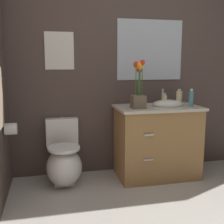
# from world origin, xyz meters

# --- Properties ---
(wall_back) EXTENTS (4.42, 0.05, 2.50)m
(wall_back) POSITION_xyz_m (0.20, 1.74, 1.25)
(wall_back) COLOR #4C3D38
(wall_back) RESTS_ON ground_plane
(toilet) EXTENTS (0.38, 0.59, 0.69)m
(toilet) POSITION_xyz_m (-0.85, 1.44, 0.24)
(toilet) COLOR white
(toilet) RESTS_ON ground_plane
(vanity_cabinet) EXTENTS (0.94, 0.56, 1.00)m
(vanity_cabinet) POSITION_xyz_m (0.21, 1.41, 0.42)
(vanity_cabinet) COLOR #9E7242
(vanity_cabinet) RESTS_ON ground_plane
(flower_vase) EXTENTS (0.14, 0.14, 0.51)m
(flower_vase) POSITION_xyz_m (-0.05, 1.32, 1.00)
(flower_vase) COLOR brown
(flower_vase) RESTS_ON vanity_cabinet
(soap_bottle) EXTENTS (0.07, 0.07, 0.18)m
(soap_bottle) POSITION_xyz_m (0.49, 1.48, 0.90)
(soap_bottle) COLOR beige
(soap_bottle) RESTS_ON vanity_cabinet
(lotion_bottle) EXTENTS (0.06, 0.06, 0.15)m
(lotion_bottle) POSITION_xyz_m (0.28, 1.42, 0.89)
(lotion_bottle) COLOR beige
(lotion_bottle) RESTS_ON vanity_cabinet
(hand_wash_bottle) EXTENTS (0.05, 0.05, 0.20)m
(hand_wash_bottle) POSITION_xyz_m (0.56, 1.31, 0.91)
(hand_wash_bottle) COLOR teal
(hand_wash_bottle) RESTS_ON vanity_cabinet
(wall_poster) EXTENTS (0.32, 0.01, 0.41)m
(wall_poster) POSITION_xyz_m (-0.85, 1.71, 1.43)
(wall_poster) COLOR silver
(wall_mirror) EXTENTS (0.80, 0.01, 0.70)m
(wall_mirror) POSITION_xyz_m (0.21, 1.71, 1.45)
(wall_mirror) COLOR #B2BCC6
(toilet_paper_roll) EXTENTS (0.11, 0.11, 0.11)m
(toilet_paper_roll) POSITION_xyz_m (-1.35, 1.24, 0.68)
(toilet_paper_roll) COLOR white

